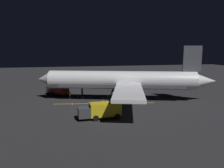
# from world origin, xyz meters

# --- Properties ---
(ground_plane) EXTENTS (180.00, 180.00, 0.20)m
(ground_plane) POSITION_xyz_m (0.00, 0.00, -0.10)
(ground_plane) COLOR #28282A
(apron_guide_stripe) EXTENTS (3.45, 19.95, 0.01)m
(apron_guide_stripe) POSITION_xyz_m (-2.15, 4.00, 0.00)
(apron_guide_stripe) COLOR gold
(apron_guide_stripe) RESTS_ON ground_plane
(airliner) EXTENTS (33.15, 36.64, 11.37)m
(airliner) POSITION_xyz_m (-0.17, -0.58, 4.08)
(airliner) COLOR white
(airliner) RESTS_ON ground_plane
(baggage_truck) EXTENTS (5.57, 5.40, 2.17)m
(baggage_truck) POSITION_xyz_m (7.84, 13.22, 1.15)
(baggage_truck) COLOR maroon
(baggage_truck) RESTS_ON ground_plane
(catering_truck) EXTENTS (2.48, 6.66, 2.48)m
(catering_truck) POSITION_xyz_m (-11.29, 6.16, 1.29)
(catering_truck) COLOR gold
(catering_truck) RESTS_ON ground_plane
(ground_crew_worker) EXTENTS (0.40, 0.40, 1.74)m
(ground_crew_worker) POSITION_xyz_m (3.13, 10.62, 0.89)
(ground_crew_worker) COLOR black
(ground_crew_worker) RESTS_ON ground_plane
(traffic_cone_near_left) EXTENTS (0.50, 0.50, 0.55)m
(traffic_cone_near_left) POSITION_xyz_m (-0.79, 4.08, 0.25)
(traffic_cone_near_left) COLOR #EA590F
(traffic_cone_near_left) RESTS_ON ground_plane
(traffic_cone_near_right) EXTENTS (0.50, 0.50, 0.55)m
(traffic_cone_near_right) POSITION_xyz_m (-1.89, 10.39, 0.25)
(traffic_cone_near_right) COLOR #EA590F
(traffic_cone_near_right) RESTS_ON ground_plane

